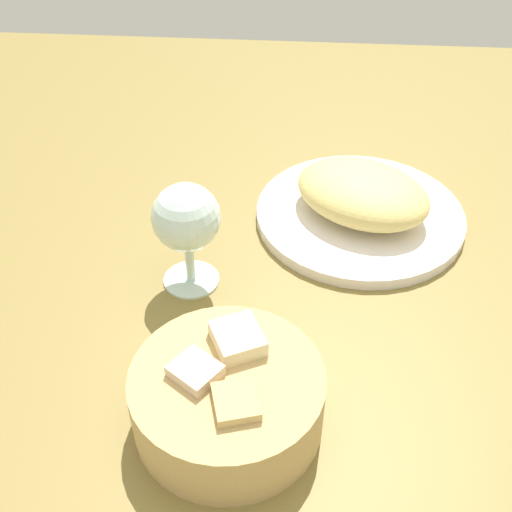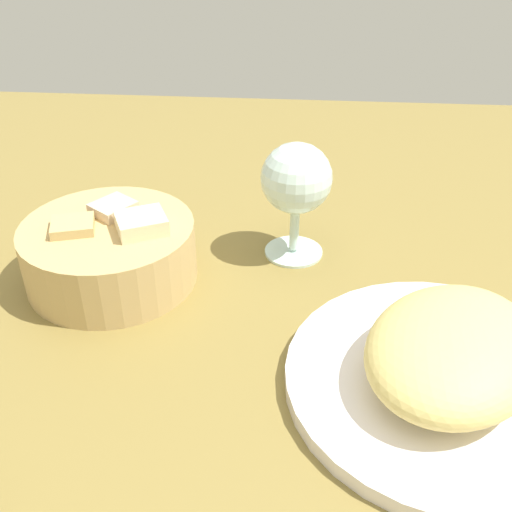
{
  "view_description": "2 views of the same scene",
  "coord_description": "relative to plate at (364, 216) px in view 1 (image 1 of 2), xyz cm",
  "views": [
    {
      "loc": [
        7.84,
        50.49,
        49.53
      ],
      "look_at": [
        11.97,
        -2.64,
        3.77
      ],
      "focal_mm": 45.72,
      "sensor_mm": 36.0,
      "label": 1
    },
    {
      "loc": [
        -35.93,
        -2.77,
        35.29
      ],
      "look_at": [
        13.13,
        1.31,
        3.3
      ],
      "focal_mm": 42.38,
      "sensor_mm": 36.0,
      "label": 2
    }
  ],
  "objects": [
    {
      "name": "bread_basket",
      "position": [
        13.51,
        30.67,
        2.56
      ],
      "size": [
        16.92,
        16.92,
        7.66
      ],
      "color": "tan",
      "rests_on": "ground_plane"
    },
    {
      "name": "plate",
      "position": [
        0.0,
        0.0,
        0.0
      ],
      "size": [
        25.62,
        25.62,
        1.4
      ],
      "primitive_type": "cylinder",
      "color": "white",
      "rests_on": "ground_plane"
    },
    {
      "name": "omelette",
      "position": [
        0.0,
        0.0,
        3.41
      ],
      "size": [
        20.8,
        19.42,
        5.42
      ],
      "primitive_type": "ellipsoid",
      "rotation": [
        0.0,
        0.0,
        -0.54
      ],
      "color": "#E3CD76",
      "rests_on": "plate"
    },
    {
      "name": "wine_glass_near",
      "position": [
        19.66,
        12.68,
        7.64
      ],
      "size": [
        7.28,
        7.28,
        12.52
      ],
      "color": "silver",
      "rests_on": "ground_plane"
    },
    {
      "name": "ground_plane",
      "position": [
        0.49,
        14.93,
        -1.7
      ],
      "size": [
        140.0,
        140.0,
        2.0
      ],
      "primitive_type": "cube",
      "color": "olive"
    },
    {
      "name": "lettuce_garnish",
      "position": [
        5.47,
        -4.24,
        1.32
      ],
      "size": [
        3.94,
        3.94,
        1.25
      ],
      "primitive_type": "cone",
      "color": "#437E36",
      "rests_on": "plate"
    }
  ]
}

